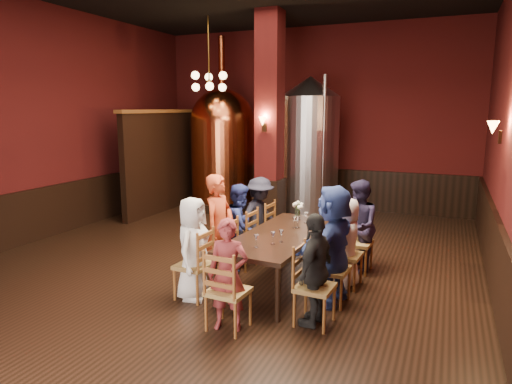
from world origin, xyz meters
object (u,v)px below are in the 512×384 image
at_px(dining_table, 282,238).
at_px(person_2, 241,226).
at_px(person_0, 193,248).
at_px(rose_vase, 298,207).
at_px(steel_vessel, 309,148).
at_px(person_1, 219,229).
at_px(copper_kettle, 223,147).

relative_size(dining_table, person_2, 1.81).
xyz_separation_m(person_0, rose_vase, (0.86, 1.82, 0.26)).
relative_size(dining_table, steel_vessel, 0.76).
relative_size(person_1, person_2, 1.17).
bearing_deg(person_2, steel_vessel, -8.29).
height_order(dining_table, person_2, person_2).
xyz_separation_m(person_2, copper_kettle, (-2.35, 3.98, 0.87)).
xyz_separation_m(dining_table, rose_vase, (-0.05, 0.87, 0.26)).
bearing_deg(dining_table, rose_vase, 96.76).
relative_size(steel_vessel, rose_vase, 10.61).
xyz_separation_m(person_2, rose_vase, (0.78, 0.49, 0.27)).
distance_m(steel_vessel, rose_vase, 3.41).
bearing_deg(person_0, person_1, -9.96).
height_order(person_0, copper_kettle, copper_kettle).
bearing_deg(rose_vase, copper_kettle, 131.89).
distance_m(copper_kettle, steel_vessel, 2.35).
bearing_deg(steel_vessel, person_0, -90.81).
xyz_separation_m(dining_table, person_2, (-0.83, 0.38, -0.01)).
bearing_deg(person_0, steel_vessel, -7.35).
bearing_deg(steel_vessel, person_1, -90.42).
xyz_separation_m(dining_table, person_1, (-0.87, -0.28, 0.11)).
xyz_separation_m(dining_table, steel_vessel, (-0.84, 4.13, 0.92)).
bearing_deg(copper_kettle, person_1, -63.54).
bearing_deg(rose_vase, dining_table, -86.66).
bearing_deg(copper_kettle, steel_vessel, -5.55).
bearing_deg(person_1, steel_vessel, 4.34).
bearing_deg(person_0, dining_table, -50.33).
bearing_deg(copper_kettle, person_2, -59.46).
xyz_separation_m(person_2, steel_vessel, (-0.01, 3.75, 0.93)).
distance_m(dining_table, person_0, 1.31).
distance_m(person_0, copper_kettle, 5.83).
bearing_deg(dining_table, copper_kettle, 129.51).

